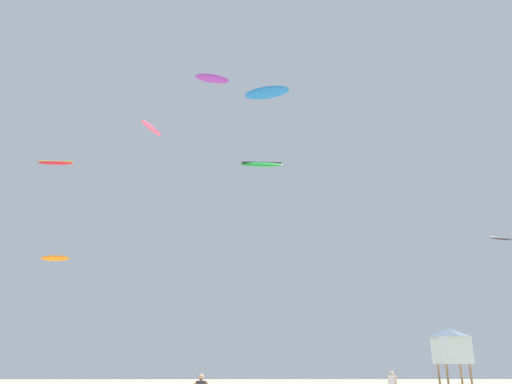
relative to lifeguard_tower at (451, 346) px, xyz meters
name	(u,v)px	position (x,y,z in m)	size (l,w,h in m)	color
lifeguard_tower	(451,346)	(0.00, 0.00, 0.00)	(2.30, 2.30, 4.15)	#8C704C
kite_aloft_0	(151,128)	(-21.12, 0.98, 16.34)	(1.76, 3.08, 0.56)	#E5598C
kite_aloft_1	(500,238)	(5.38, 1.72, 7.75)	(2.23, 1.28, 0.49)	#2D2D33
kite_aloft_2	(212,79)	(-16.94, 6.10, 24.10)	(3.33, 1.72, 0.70)	purple
kite_aloft_3	(55,258)	(-30.52, 9.18, 7.67)	(2.60, 0.86, 0.58)	orange
kite_aloft_4	(56,163)	(-29.84, 4.88, 14.97)	(3.01, 1.01, 0.59)	red
kite_aloft_5	(262,164)	(-12.36, 5.20, 15.07)	(3.73, 1.19, 0.86)	green
kite_aloft_6	(267,93)	(-11.77, 7.98, 23.76)	(4.62, 2.53, 1.09)	blue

